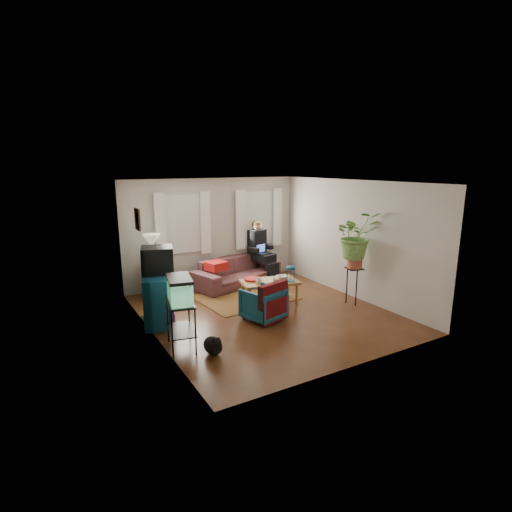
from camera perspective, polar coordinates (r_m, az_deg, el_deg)
floor at (r=8.11m, az=1.42°, el=-8.15°), size 4.50×5.00×0.01m
ceiling at (r=7.57m, az=1.54°, el=10.53°), size 4.50×5.00×0.01m
wall_back at (r=9.92m, az=-6.08°, el=3.50°), size 4.50×0.01×2.60m
wall_front at (r=5.82m, az=14.43°, el=-3.66°), size 4.50×0.01×2.60m
wall_left at (r=6.87m, az=-14.76°, el=-1.14°), size 0.01×5.00×2.60m
wall_right at (r=9.09m, az=13.68°, el=2.33°), size 0.01×5.00×2.60m
window_left at (r=9.57m, az=-10.45°, el=4.52°), size 1.08×0.04×1.38m
window_right at (r=10.43m, az=0.25°, el=5.42°), size 1.08×0.04×1.38m
curtains_left at (r=9.50m, az=-10.29°, el=4.46°), size 1.36×0.06×1.50m
curtains_right at (r=10.36m, az=0.47°, el=5.37°), size 1.36×0.06×1.50m
picture_frame at (r=7.57m, az=-16.52°, el=5.05°), size 0.04×0.32×0.40m
area_rug at (r=9.00m, az=-1.54°, el=-5.92°), size 2.13×1.77×0.01m
sofa at (r=9.87m, az=-2.74°, el=-1.54°), size 2.46×1.51×0.90m
seated_person at (r=10.39m, az=0.58°, el=0.55°), size 0.75×0.84×1.37m
side_table at (r=9.25m, az=-14.40°, el=-3.42°), size 0.63×0.63×0.75m
table_lamp at (r=9.08m, az=-14.64°, el=0.82°), size 0.47×0.47×0.69m
dresser at (r=7.75m, az=-13.79°, el=-5.90°), size 0.79×1.14×0.93m
crt_tv at (r=7.65m, az=-13.93°, el=-0.55°), size 0.69×0.66×0.50m
aquarium_stand at (r=6.62m, az=-10.65°, el=-9.71°), size 0.53×0.78×0.80m
aquarium at (r=6.41m, az=-10.87°, el=-4.70°), size 0.48×0.71×0.42m
black_cat at (r=6.44m, az=-6.19°, el=-12.36°), size 0.31×0.44×0.36m
armchair at (r=7.67m, az=1.02°, el=-6.62°), size 0.83×0.80×0.70m
serape_throw at (r=7.45m, az=2.56°, el=-6.04°), size 0.72×0.35×0.58m
coffee_table at (r=8.60m, az=1.93°, el=-5.14°), size 1.31×0.89×0.50m
cup_a at (r=8.33m, az=0.43°, el=-3.58°), size 0.16×0.16×0.11m
cup_b at (r=8.35m, az=2.75°, el=-3.56°), size 0.13×0.13×0.10m
bowl at (r=8.73m, az=3.73°, el=-2.99°), size 0.28×0.28×0.06m
snack_tray at (r=8.57m, az=-0.49°, el=-3.32°), size 0.44×0.44×0.04m
birdcage at (r=8.48m, az=4.97°, el=-2.48°), size 0.23×0.23×0.35m
plant_stand at (r=8.77m, az=13.72°, el=-4.16°), size 0.41×0.41×0.79m
potted_plant at (r=8.54m, az=14.06°, el=1.88°), size 1.07×0.98×1.00m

